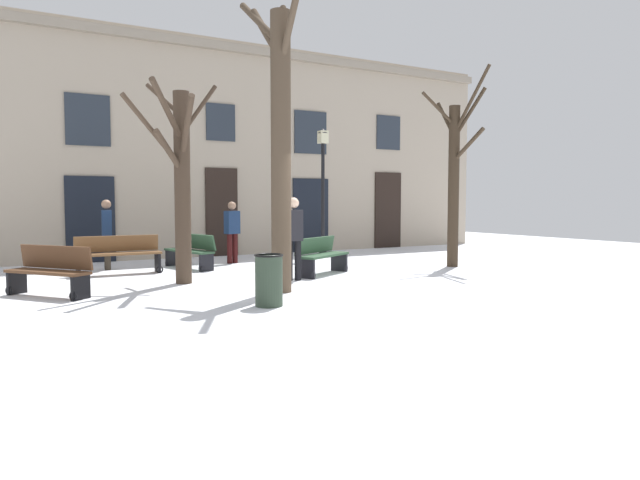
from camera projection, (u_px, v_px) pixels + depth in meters
name	position (u px, v px, depth m)	size (l,w,h in m)	color
ground_plane	(362.00, 291.00, 10.71)	(32.36, 32.36, 0.00)	white
building_facade	(212.00, 147.00, 17.38)	(20.23, 0.60, 6.43)	tan
tree_near_facade	(280.00, 139.00, 10.46)	(0.60, 2.27, 5.50)	#4C3D2D
tree_foreground	(455.00, 175.00, 14.53)	(1.81, 1.77, 4.86)	#382B1E
tree_left_of_center	(181.00, 176.00, 11.52)	(2.09, 2.09, 4.03)	#423326
streetlamp	(323.00, 179.00, 16.78)	(0.30, 0.30, 3.73)	black
litter_bin	(269.00, 280.00, 9.17)	(0.46, 0.46, 0.83)	#2D3D2D
bench_far_corner	(118.00, 254.00, 13.10)	(1.89, 0.46, 0.88)	brown
bench_near_center_tree	(50.00, 271.00, 10.12)	(1.33, 1.57, 0.88)	#51331E
bench_facing_shops	(191.00, 250.00, 14.29)	(0.83, 1.79, 0.85)	#2D4C33
bench_back_to_back_left	(321.00, 255.00, 13.07)	(1.66, 1.24, 0.84)	#2D4C33
person_crossing_plaza	(294.00, 234.00, 12.07)	(0.43, 0.34, 1.73)	black
person_near_bench	(107.00, 231.00, 13.98)	(0.27, 0.41, 1.69)	#2D271E
person_strolling	(232.00, 229.00, 15.40)	(0.43, 0.32, 1.64)	#350F0F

